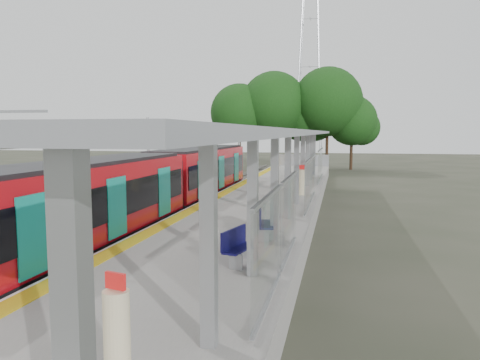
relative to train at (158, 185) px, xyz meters
name	(u,v)px	position (x,y,z in m)	size (l,w,h in m)	color
trackbed	(186,210)	(0.00, 4.05, -1.93)	(3.00, 70.00, 0.24)	#59544C
platform	(263,206)	(4.50, 4.05, -1.55)	(6.00, 50.00, 1.00)	gray
tactile_strip	(218,196)	(1.95, 4.05, -1.04)	(0.60, 50.00, 0.02)	gold
end_fence	(300,160)	(4.50, 29.00, -0.45)	(6.00, 0.10, 1.20)	#9EA0A5
train	(158,185)	(0.00, 0.00, 0.00)	(2.74, 27.60, 3.62)	black
canopy	(285,141)	(6.11, 0.24, 2.15)	(3.27, 38.00, 3.66)	#9EA0A5
pylon	(310,43)	(3.50, 57.05, 16.95)	(8.00, 4.00, 38.00)	#9EA0A5
tree_cluster	(297,108)	(3.39, 36.39, 5.40)	(20.00, 9.64, 12.40)	#382316
catenary_masts	(150,162)	(-1.72, 3.05, 0.86)	(2.08, 48.16, 5.40)	#9EA0A5
bench_near	(237,245)	(5.90, -9.01, -0.54)	(0.77, 1.49, 0.98)	#110E4A
bench_mid	(263,222)	(6.09, -5.73, -0.50)	(0.73, 1.59, 1.05)	#110E4A
bench_far	(307,171)	(6.12, 15.56, -0.50)	(0.95, 1.60, 1.05)	#110E4A
info_pillar_near	(117,339)	(5.60, -15.48, -0.33)	(0.38, 0.38, 1.67)	beige
info_pillar_far	(301,182)	(6.48, 5.48, -0.31)	(0.39, 0.39, 1.72)	beige
litter_bin	(259,215)	(5.68, -4.25, -0.54)	(0.50, 0.50, 1.02)	#9EA0A5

